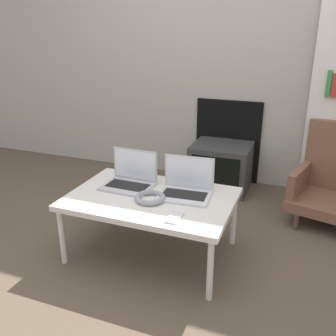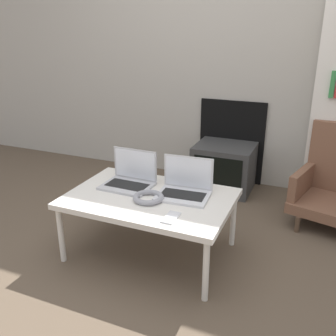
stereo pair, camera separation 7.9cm
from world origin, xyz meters
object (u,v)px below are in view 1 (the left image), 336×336
object	(u,v)px
phone	(174,217)
tv	(221,167)
laptop_left	(130,179)
laptop_right	(186,187)
headphones	(150,198)

from	to	relation	value
phone	tv	size ratio (longest dim) A/B	0.28
laptop_left	phone	size ratio (longest dim) A/B	2.31
laptop_left	laptop_right	world-z (taller)	same
laptop_right	tv	distance (m)	1.14
laptop_left	phone	distance (m)	0.55
laptop_right	tv	size ratio (longest dim) A/B	0.66
laptop_right	phone	world-z (taller)	laptop_right
laptop_left	laptop_right	xyz separation A→B (m)	(0.40, -0.00, 0.00)
laptop_left	laptop_right	size ratio (longest dim) A/B	0.97
laptop_right	tv	world-z (taller)	laptop_right
laptop_right	headphones	xyz separation A→B (m)	(-0.18, -0.17, -0.03)
headphones	laptop_right	bearing A→B (deg)	42.74
phone	tv	xyz separation A→B (m)	(-0.07, 1.45, -0.21)
headphones	laptop_left	bearing A→B (deg)	142.61
laptop_right	headphones	bearing A→B (deg)	-141.48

